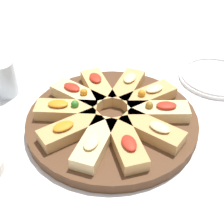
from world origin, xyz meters
TOP-DOWN VIEW (x-y plane):
  - ground_plane at (0.00, 0.00)m, footprint 3.00×3.00m
  - serving_board at (0.00, 0.00)m, footprint 0.41×0.41m
  - focaccia_slice_0 at (0.11, -0.02)m, footprint 0.15×0.08m
  - focaccia_slice_1 at (0.10, 0.04)m, footprint 0.16×0.11m
  - focaccia_slice_2 at (0.05, 0.10)m, footprint 0.11×0.15m
  - focaccia_slice_3 at (-0.02, 0.11)m, footprint 0.07×0.15m
  - focaccia_slice_4 at (-0.07, 0.08)m, footprint 0.14×0.14m
  - focaccia_slice_5 at (-0.11, 0.02)m, footprint 0.15×0.08m
  - focaccia_slice_6 at (-0.10, -0.05)m, footprint 0.15×0.11m
  - focaccia_slice_7 at (-0.05, -0.10)m, footprint 0.12×0.15m
  - focaccia_slice_8 at (0.02, -0.11)m, footprint 0.08×0.15m
  - focaccia_slice_9 at (0.08, -0.08)m, footprint 0.14×0.14m
  - plate_right at (0.36, -0.07)m, footprint 0.22×0.22m
  - water_glass at (-0.12, 0.30)m, footprint 0.07×0.07m

SIDE VIEW (x-z plane):
  - ground_plane at x=0.00m, z-range 0.00..0.00m
  - plate_right at x=0.36m, z-range 0.00..0.02m
  - serving_board at x=0.00m, z-range 0.00..0.03m
  - focaccia_slice_1 at x=0.10m, z-range 0.02..0.06m
  - focaccia_slice_2 at x=0.05m, z-range 0.02..0.06m
  - focaccia_slice_5 at x=-0.11m, z-range 0.02..0.06m
  - focaccia_slice_6 at x=-0.10m, z-range 0.02..0.06m
  - focaccia_slice_7 at x=-0.05m, z-range 0.02..0.06m
  - focaccia_slice_8 at x=0.02m, z-range 0.02..0.06m
  - focaccia_slice_0 at x=0.11m, z-range 0.02..0.06m
  - focaccia_slice_3 at x=-0.02m, z-range 0.02..0.06m
  - focaccia_slice_4 at x=-0.07m, z-range 0.02..0.06m
  - focaccia_slice_9 at x=0.08m, z-range 0.02..0.06m
  - water_glass at x=-0.12m, z-range 0.00..0.10m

